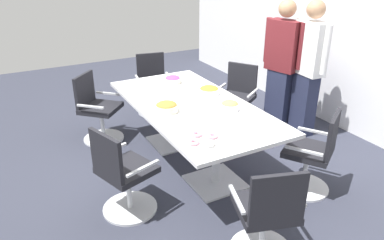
# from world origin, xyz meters

# --- Properties ---
(ground_plane) EXTENTS (10.00, 10.00, 0.01)m
(ground_plane) POSITION_xyz_m (0.00, 0.00, -0.01)
(ground_plane) COLOR #2D303D
(back_wall) EXTENTS (8.00, 0.10, 2.80)m
(back_wall) POSITION_xyz_m (0.00, 2.40, 1.40)
(back_wall) COLOR white
(back_wall) RESTS_ON ground
(conference_table) EXTENTS (2.40, 1.20, 0.75)m
(conference_table) POSITION_xyz_m (0.00, 0.00, 0.63)
(conference_table) COLOR white
(conference_table) RESTS_ON ground
(office_chair_0) EXTENTS (0.63, 0.63, 0.91)m
(office_chair_0) POSITION_xyz_m (-1.67, 0.21, 0.41)
(office_chair_0) COLOR silver
(office_chair_0) RESTS_ON ground
(office_chair_1) EXTENTS (0.76, 0.76, 0.91)m
(office_chair_1) POSITION_xyz_m (-1.12, -0.83, 0.41)
(office_chair_1) COLOR silver
(office_chair_1) RESTS_ON ground
(office_chair_2) EXTENTS (0.68, 0.68, 0.91)m
(office_chair_2) POSITION_xyz_m (0.55, -1.04, 0.41)
(office_chair_2) COLOR silver
(office_chair_2) RESTS_ON ground
(office_chair_3) EXTENTS (0.68, 0.68, 0.91)m
(office_chair_3) POSITION_xyz_m (1.67, -0.22, 0.41)
(office_chair_3) COLOR silver
(office_chair_3) RESTS_ON ground
(office_chair_4) EXTENTS (0.74, 0.74, 0.91)m
(office_chair_4) POSITION_xyz_m (1.13, 0.82, 0.41)
(office_chair_4) COLOR silver
(office_chair_4) RESTS_ON ground
(office_chair_5) EXTENTS (0.75, 0.75, 0.91)m
(office_chair_5) POSITION_xyz_m (-0.56, 1.04, 0.41)
(office_chair_5) COLOR silver
(office_chair_5) RESTS_ON ground
(person_standing_0) EXTENTS (0.61, 0.33, 1.80)m
(person_standing_0) POSITION_xyz_m (-0.29, 1.56, 0.94)
(person_standing_0) COLOR #232842
(person_standing_0) RESTS_ON ground
(person_standing_1) EXTENTS (0.61, 0.24, 1.82)m
(person_standing_1) POSITION_xyz_m (0.04, 1.73, 0.96)
(person_standing_1) COLOR #232842
(person_standing_1) RESTS_ON ground
(snack_bowl_pretzels) EXTENTS (0.26, 0.26, 0.12)m
(snack_bowl_pretzels) POSITION_xyz_m (0.06, -0.35, 0.81)
(snack_bowl_pretzels) COLOR beige
(snack_bowl_pretzels) RESTS_ON conference_table
(snack_bowl_chips_orange) EXTENTS (0.26, 0.26, 0.10)m
(snack_bowl_chips_orange) POSITION_xyz_m (-0.20, 0.35, 0.80)
(snack_bowl_chips_orange) COLOR white
(snack_bowl_chips_orange) RESTS_ON conference_table
(snack_bowl_cookies) EXTENTS (0.21, 0.21, 0.11)m
(snack_bowl_cookies) POSITION_xyz_m (0.34, 0.29, 0.80)
(snack_bowl_cookies) COLOR white
(snack_bowl_cookies) RESTS_ON conference_table
(snack_bowl_candy_mix) EXTENTS (0.22, 0.22, 0.10)m
(snack_bowl_candy_mix) POSITION_xyz_m (-0.78, 0.13, 0.80)
(snack_bowl_candy_mix) COLOR beige
(snack_bowl_candy_mix) RESTS_ON conference_table
(donut_platter) EXTENTS (0.33, 0.32, 0.04)m
(donut_platter) POSITION_xyz_m (0.86, -0.35, 0.77)
(donut_platter) COLOR white
(donut_platter) RESTS_ON conference_table
(plate_stack) EXTENTS (0.23, 0.23, 0.05)m
(plate_stack) POSITION_xyz_m (-0.40, -0.33, 0.77)
(plate_stack) COLOR white
(plate_stack) RESTS_ON conference_table
(napkin_pile) EXTENTS (0.19, 0.19, 0.08)m
(napkin_pile) POSITION_xyz_m (0.30, -0.04, 0.79)
(napkin_pile) COLOR white
(napkin_pile) RESTS_ON conference_table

